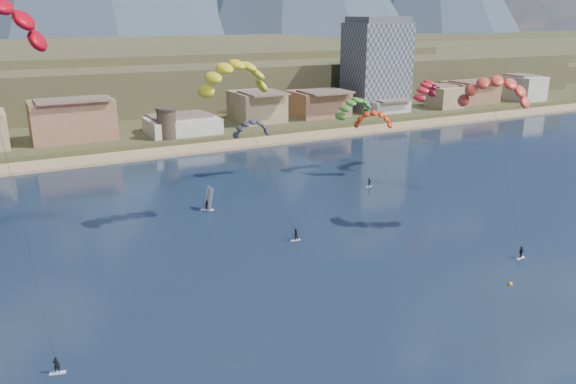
{
  "coord_description": "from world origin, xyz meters",
  "views": [
    {
      "loc": [
        -38.21,
        -41.38,
        36.0
      ],
      "look_at": [
        0.0,
        32.0,
        10.0
      ],
      "focal_mm": 36.14,
      "sensor_mm": 36.0,
      "label": 1
    }
  ],
  "objects_px": {
    "apartment_tower": "(376,65)",
    "kitesurfer_orange": "(496,87)",
    "kitesurfer_green": "(355,105)",
    "kitesurfer_yellow": "(235,72)",
    "windsurfer": "(208,203)",
    "watchtower": "(167,123)",
    "buoy": "(510,284)"
  },
  "relations": [
    {
      "from": "kitesurfer_orange",
      "to": "kitesurfer_green",
      "type": "xyz_separation_m",
      "value": [
        0.92,
        41.46,
        -8.8
      ]
    },
    {
      "from": "watchtower",
      "to": "windsurfer",
      "type": "height_order",
      "value": "watchtower"
    },
    {
      "from": "apartment_tower",
      "to": "windsurfer",
      "type": "distance_m",
      "value": 114.82
    },
    {
      "from": "kitesurfer_orange",
      "to": "windsurfer",
      "type": "relative_size",
      "value": 6.36
    },
    {
      "from": "kitesurfer_green",
      "to": "buoy",
      "type": "bearing_deg",
      "value": -103.01
    },
    {
      "from": "apartment_tower",
      "to": "kitesurfer_orange",
      "type": "distance_m",
      "value": 113.17
    },
    {
      "from": "kitesurfer_green",
      "to": "watchtower",
      "type": "bearing_deg",
      "value": 123.99
    },
    {
      "from": "kitesurfer_green",
      "to": "apartment_tower",
      "type": "bearing_deg",
      "value": 50.66
    },
    {
      "from": "apartment_tower",
      "to": "kitesurfer_green",
      "type": "distance_m",
      "value": 77.45
    },
    {
      "from": "windsurfer",
      "to": "apartment_tower",
      "type": "bearing_deg",
      "value": 38.51
    },
    {
      "from": "watchtower",
      "to": "kitesurfer_yellow",
      "type": "relative_size",
      "value": 0.29
    },
    {
      "from": "watchtower",
      "to": "buoy",
      "type": "relative_size",
      "value": 13.83
    },
    {
      "from": "kitesurfer_yellow",
      "to": "buoy",
      "type": "xyz_separation_m",
      "value": [
        24.04,
        -38.68,
        -26.3
      ]
    },
    {
      "from": "kitesurfer_yellow",
      "to": "kitesurfer_green",
      "type": "bearing_deg",
      "value": 29.1
    },
    {
      "from": "apartment_tower",
      "to": "kitesurfer_yellow",
      "type": "distance_m",
      "value": 119.08
    },
    {
      "from": "kitesurfer_green",
      "to": "windsurfer",
      "type": "relative_size",
      "value": 4.51
    },
    {
      "from": "kitesurfer_yellow",
      "to": "kitesurfer_green",
      "type": "height_order",
      "value": "kitesurfer_yellow"
    },
    {
      "from": "kitesurfer_green",
      "to": "windsurfer",
      "type": "distance_m",
      "value": 43.63
    },
    {
      "from": "apartment_tower",
      "to": "kitesurfer_yellow",
      "type": "height_order",
      "value": "apartment_tower"
    },
    {
      "from": "apartment_tower",
      "to": "kitesurfer_green",
      "type": "xyz_separation_m",
      "value": [
        -49.07,
        -59.87,
        -2.4
      ]
    },
    {
      "from": "kitesurfer_orange",
      "to": "windsurfer",
      "type": "xyz_separation_m",
      "value": [
        -38.93,
        30.56,
        -22.82
      ]
    },
    {
      "from": "apartment_tower",
      "to": "kitesurfer_orange",
      "type": "height_order",
      "value": "apartment_tower"
    },
    {
      "from": "kitesurfer_green",
      "to": "windsurfer",
      "type": "xyz_separation_m",
      "value": [
        -39.85,
        -10.9,
        -14.02
      ]
    },
    {
      "from": "watchtower",
      "to": "kitesurfer_yellow",
      "type": "bearing_deg",
      "value": -95.9
    },
    {
      "from": "windsurfer",
      "to": "buoy",
      "type": "height_order",
      "value": "windsurfer"
    },
    {
      "from": "apartment_tower",
      "to": "buoy",
      "type": "xyz_separation_m",
      "value": [
        -62.88,
        -119.62,
        -17.71
      ]
    },
    {
      "from": "watchtower",
      "to": "buoy",
      "type": "distance_m",
      "value": 107.18
    },
    {
      "from": "kitesurfer_green",
      "to": "kitesurfer_yellow",
      "type": "bearing_deg",
      "value": -150.9
    },
    {
      "from": "kitesurfer_green",
      "to": "buoy",
      "type": "distance_m",
      "value": 63.21
    },
    {
      "from": "apartment_tower",
      "to": "buoy",
      "type": "bearing_deg",
      "value": -117.73
    },
    {
      "from": "kitesurfer_green",
      "to": "buoy",
      "type": "relative_size",
      "value": 32.09
    },
    {
      "from": "watchtower",
      "to": "kitesurfer_green",
      "type": "height_order",
      "value": "kitesurfer_green"
    }
  ]
}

